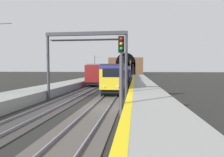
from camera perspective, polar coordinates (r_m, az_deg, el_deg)
ground_plane at (r=16.24m, az=-3.39°, el=-8.79°), size 320.00×320.00×0.00m
platform_right at (r=15.94m, az=11.13°, el=-7.25°), size 112.00×3.76×0.99m
platform_left at (r=19.39m, az=-28.32°, el=-5.73°), size 112.00×3.76×0.99m
platform_right_edge_strip at (r=15.82m, az=5.23°, el=-5.46°), size 112.00×0.50×0.01m
track_main_line at (r=16.24m, az=-3.39°, el=-8.65°), size 160.00×3.14×0.21m
track_adjacent_line at (r=17.48m, az=-17.31°, el=-7.94°), size 160.00×3.10×0.21m
train_main_approaching at (r=49.09m, az=3.54°, el=1.71°), size 55.59×3.17×4.74m
train_adjacent_platform at (r=62.35m, az=0.34°, el=2.12°), size 60.27×2.86×4.08m
railway_signal_near at (r=12.59m, az=2.75°, el=2.72°), size 0.39×0.38×5.40m
railway_signal_mid at (r=36.77m, az=5.46°, el=2.59°), size 0.39×0.38×5.03m
railway_signal_far at (r=84.23m, az=6.25°, el=2.83°), size 0.39×0.38×5.24m
overhead_signal_gantry at (r=19.92m, az=-7.66°, el=8.61°), size 0.70×8.42×7.00m
tunnel_portal at (r=100.99m, az=4.05°, el=3.69°), size 2.16×18.05×11.33m
catenary_mast_near at (r=64.45m, az=-5.10°, el=3.56°), size 0.22×2.27×7.64m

